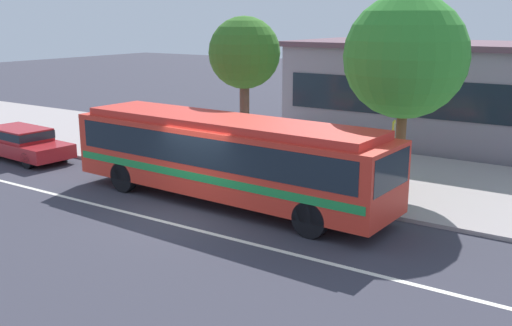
{
  "coord_description": "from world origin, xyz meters",
  "views": [
    {
      "loc": [
        10.9,
        -12.58,
        5.67
      ],
      "look_at": [
        1.06,
        2.11,
        1.3
      ],
      "focal_mm": 41.4,
      "sensor_mm": 36.0,
      "label": 1
    }
  ],
  "objects_px": {
    "bus_stop_sign": "(392,152)",
    "street_tree_near_stop": "(244,54)",
    "sedan_behind_bus": "(22,141)",
    "pedestrian_waiting_near_sign": "(289,162)",
    "transit_bus": "(226,154)",
    "street_tree_mid_block": "(406,57)"
  },
  "relations": [
    {
      "from": "bus_stop_sign",
      "to": "street_tree_near_stop",
      "type": "distance_m",
      "value": 7.28
    },
    {
      "from": "sedan_behind_bus",
      "to": "pedestrian_waiting_near_sign",
      "type": "height_order",
      "value": "pedestrian_waiting_near_sign"
    },
    {
      "from": "transit_bus",
      "to": "street_tree_mid_block",
      "type": "xyz_separation_m",
      "value": [
        4.1,
        4.03,
        2.89
      ]
    },
    {
      "from": "sedan_behind_bus",
      "to": "street_tree_mid_block",
      "type": "xyz_separation_m",
      "value": [
        14.62,
        3.95,
        3.74
      ]
    },
    {
      "from": "pedestrian_waiting_near_sign",
      "to": "street_tree_near_stop",
      "type": "bearing_deg",
      "value": 147.08
    },
    {
      "from": "transit_bus",
      "to": "street_tree_mid_block",
      "type": "distance_m",
      "value": 6.43
    },
    {
      "from": "transit_bus",
      "to": "street_tree_near_stop",
      "type": "bearing_deg",
      "value": 117.37
    },
    {
      "from": "pedestrian_waiting_near_sign",
      "to": "sedan_behind_bus",
      "type": "bearing_deg",
      "value": -171.43
    },
    {
      "from": "sedan_behind_bus",
      "to": "street_tree_near_stop",
      "type": "bearing_deg",
      "value": 24.38
    },
    {
      "from": "pedestrian_waiting_near_sign",
      "to": "street_tree_mid_block",
      "type": "height_order",
      "value": "street_tree_mid_block"
    },
    {
      "from": "bus_stop_sign",
      "to": "street_tree_mid_block",
      "type": "height_order",
      "value": "street_tree_mid_block"
    },
    {
      "from": "transit_bus",
      "to": "street_tree_near_stop",
      "type": "distance_m",
      "value": 5.22
    },
    {
      "from": "street_tree_near_stop",
      "to": "transit_bus",
      "type": "bearing_deg",
      "value": -62.63
    },
    {
      "from": "bus_stop_sign",
      "to": "sedan_behind_bus",
      "type": "bearing_deg",
      "value": -172.18
    },
    {
      "from": "transit_bus",
      "to": "sedan_behind_bus",
      "type": "distance_m",
      "value": 10.56
    },
    {
      "from": "street_tree_mid_block",
      "to": "pedestrian_waiting_near_sign",
      "type": "bearing_deg",
      "value": -143.07
    },
    {
      "from": "pedestrian_waiting_near_sign",
      "to": "street_tree_near_stop",
      "type": "distance_m",
      "value": 5.03
    },
    {
      "from": "transit_bus",
      "to": "pedestrian_waiting_near_sign",
      "type": "xyz_separation_m",
      "value": [
        1.19,
        1.84,
        -0.47
      ]
    },
    {
      "from": "transit_bus",
      "to": "pedestrian_waiting_near_sign",
      "type": "relative_size",
      "value": 6.6
    },
    {
      "from": "pedestrian_waiting_near_sign",
      "to": "bus_stop_sign",
      "type": "xyz_separation_m",
      "value": [
        3.36,
        0.31,
        0.7
      ]
    },
    {
      "from": "transit_bus",
      "to": "street_tree_near_stop",
      "type": "relative_size",
      "value": 1.96
    },
    {
      "from": "transit_bus",
      "to": "pedestrian_waiting_near_sign",
      "type": "bearing_deg",
      "value": 57.16
    }
  ]
}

